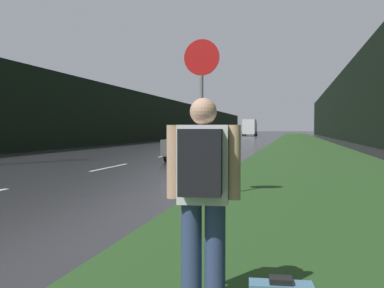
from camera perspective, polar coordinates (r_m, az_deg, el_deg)
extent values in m
cube|color=#26471E|center=(40.32, 15.25, 0.05)|extent=(6.00, 240.00, 0.02)
cube|color=silver|center=(15.09, -11.43, -3.21)|extent=(0.12, 3.00, 0.01)
cube|color=silver|center=(21.61, -3.46, -1.59)|extent=(0.12, 3.00, 0.01)
cube|color=black|center=(53.04, -4.59, 3.48)|extent=(2.00, 140.00, 5.39)
cube|color=black|center=(50.85, 21.84, 5.28)|extent=(2.00, 140.00, 8.71)
cylinder|color=slate|center=(8.02, 1.35, 0.91)|extent=(0.07, 0.07, 2.44)
cylinder|color=#B71414|center=(8.14, 1.36, 12.06)|extent=(0.71, 0.02, 0.71)
cylinder|color=navy|center=(3.23, -0.08, -15.45)|extent=(0.16, 0.16, 0.82)
cylinder|color=navy|center=(3.21, 3.25, -15.56)|extent=(0.16, 0.16, 0.82)
cube|color=white|center=(3.08, 1.59, -2.84)|extent=(0.40, 0.25, 0.59)
sphere|color=tan|center=(3.07, 1.60, 4.59)|extent=(0.20, 0.20, 0.20)
cylinder|color=tan|center=(3.11, -2.73, -2.49)|extent=(0.09, 0.09, 0.56)
cylinder|color=tan|center=(3.06, 5.99, -2.57)|extent=(0.09, 0.09, 0.56)
cube|color=black|center=(2.88, 1.18, -2.59)|extent=(0.32, 0.21, 0.47)
cube|color=black|center=(3.07, 12.37, -18.17)|extent=(0.17, 0.13, 0.04)
cube|color=#4C514C|center=(18.26, 0.45, -0.31)|extent=(1.85, 4.36, 0.67)
cube|color=#2D302D|center=(18.46, 0.61, 1.57)|extent=(1.58, 1.96, 0.52)
cylinder|color=black|center=(16.77, 2.30, -1.55)|extent=(0.20, 0.65, 0.65)
cylinder|color=black|center=(17.21, -3.45, -1.46)|extent=(0.20, 0.65, 0.65)
cylinder|color=black|center=(19.42, 3.91, -1.06)|extent=(0.20, 0.65, 0.65)
cylinder|color=black|center=(19.80, -1.11, -1.00)|extent=(0.20, 0.65, 0.65)
cube|color=gray|center=(88.11, 8.30, 2.16)|extent=(2.36, 2.12, 2.27)
cube|color=silver|center=(84.78, 8.08, 2.42)|extent=(2.48, 4.59, 3.02)
cylinder|color=black|center=(88.03, 7.52, 1.45)|extent=(0.28, 0.90, 0.90)
cylinder|color=black|center=(87.80, 9.04, 1.44)|extent=(0.28, 0.90, 0.90)
cylinder|color=black|center=(83.77, 7.19, 1.42)|extent=(0.28, 0.90, 0.90)
cylinder|color=black|center=(83.53, 8.79, 1.41)|extent=(0.28, 0.90, 0.90)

